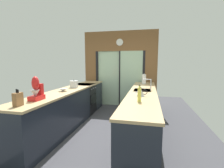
{
  "coord_description": "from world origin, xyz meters",
  "views": [
    {
      "loc": [
        1.03,
        -3.33,
        1.57
      ],
      "look_at": [
        0.05,
        0.91,
        1.0
      ],
      "focal_mm": 25.58,
      "sensor_mm": 36.0,
      "label": 1
    }
  ],
  "objects_px": {
    "oven_range": "(85,99)",
    "soap_bottle": "(139,95)",
    "knife_block": "(18,99)",
    "mixing_bowl": "(63,90)",
    "kettle": "(141,92)",
    "stand_mixer": "(36,91)",
    "stock_pot": "(74,84)",
    "paper_towel_roll": "(144,79)"
  },
  "relations": [
    {
      "from": "oven_range",
      "to": "soap_bottle",
      "type": "relative_size",
      "value": 3.19
    },
    {
      "from": "oven_range",
      "to": "knife_block",
      "type": "relative_size",
      "value": 3.5
    },
    {
      "from": "mixing_bowl",
      "to": "kettle",
      "type": "bearing_deg",
      "value": -5.55
    },
    {
      "from": "mixing_bowl",
      "to": "stand_mixer",
      "type": "distance_m",
      "value": 0.9
    },
    {
      "from": "oven_range",
      "to": "stand_mixer",
      "type": "bearing_deg",
      "value": -89.52
    },
    {
      "from": "oven_range",
      "to": "stock_pot",
      "type": "relative_size",
      "value": 4.19
    },
    {
      "from": "mixing_bowl",
      "to": "stock_pot",
      "type": "distance_m",
      "value": 0.56
    },
    {
      "from": "mixing_bowl",
      "to": "stand_mixer",
      "type": "bearing_deg",
      "value": -90.0
    },
    {
      "from": "oven_range",
      "to": "stand_mixer",
      "type": "distance_m",
      "value": 2.27
    },
    {
      "from": "kettle",
      "to": "knife_block",
      "type": "bearing_deg",
      "value": -147.46
    },
    {
      "from": "oven_range",
      "to": "paper_towel_roll",
      "type": "distance_m",
      "value": 1.98
    },
    {
      "from": "stock_pot",
      "to": "kettle",
      "type": "height_order",
      "value": "stock_pot"
    },
    {
      "from": "stand_mixer",
      "to": "kettle",
      "type": "distance_m",
      "value": 1.92
    },
    {
      "from": "kettle",
      "to": "paper_towel_roll",
      "type": "bearing_deg",
      "value": 90.05
    },
    {
      "from": "knife_block",
      "to": "oven_range",
      "type": "bearing_deg",
      "value": 90.41
    },
    {
      "from": "oven_range",
      "to": "stock_pot",
      "type": "height_order",
      "value": "stock_pot"
    },
    {
      "from": "stock_pot",
      "to": "soap_bottle",
      "type": "height_order",
      "value": "soap_bottle"
    },
    {
      "from": "soap_bottle",
      "to": "paper_towel_roll",
      "type": "bearing_deg",
      "value": 90.0
    },
    {
      "from": "stock_pot",
      "to": "kettle",
      "type": "relative_size",
      "value": 0.92
    },
    {
      "from": "stand_mixer",
      "to": "soap_bottle",
      "type": "relative_size",
      "value": 1.46
    },
    {
      "from": "stand_mixer",
      "to": "paper_towel_roll",
      "type": "xyz_separation_m",
      "value": [
        1.78,
        2.76,
        -0.02
      ]
    },
    {
      "from": "stand_mixer",
      "to": "mixing_bowl",
      "type": "bearing_deg",
      "value": 90.0
    },
    {
      "from": "mixing_bowl",
      "to": "stand_mixer",
      "type": "xyz_separation_m",
      "value": [
        0.0,
        -0.89,
        0.13
      ]
    },
    {
      "from": "mixing_bowl",
      "to": "knife_block",
      "type": "bearing_deg",
      "value": -90.0
    },
    {
      "from": "mixing_bowl",
      "to": "knife_block",
      "type": "distance_m",
      "value": 1.31
    },
    {
      "from": "mixing_bowl",
      "to": "kettle",
      "type": "distance_m",
      "value": 1.79
    },
    {
      "from": "oven_range",
      "to": "kettle",
      "type": "xyz_separation_m",
      "value": [
        1.8,
        -1.46,
        0.54
      ]
    },
    {
      "from": "stock_pot",
      "to": "knife_block",
      "type": "bearing_deg",
      "value": -90.0
    },
    {
      "from": "oven_range",
      "to": "soap_bottle",
      "type": "distance_m",
      "value": 2.7
    },
    {
      "from": "paper_towel_roll",
      "to": "stand_mixer",
      "type": "bearing_deg",
      "value": -122.83
    },
    {
      "from": "stock_pot",
      "to": "oven_range",
      "type": "bearing_deg",
      "value": 91.44
    },
    {
      "from": "oven_range",
      "to": "stock_pot",
      "type": "xyz_separation_m",
      "value": [
        0.02,
        -0.74,
        0.56
      ]
    },
    {
      "from": "mixing_bowl",
      "to": "soap_bottle",
      "type": "height_order",
      "value": "soap_bottle"
    },
    {
      "from": "soap_bottle",
      "to": "mixing_bowl",
      "type": "bearing_deg",
      "value": 160.45
    },
    {
      "from": "oven_range",
      "to": "mixing_bowl",
      "type": "xyz_separation_m",
      "value": [
        0.02,
        -1.29,
        0.5
      ]
    },
    {
      "from": "stock_pot",
      "to": "soap_bottle",
      "type": "xyz_separation_m",
      "value": [
        1.78,
        -1.19,
        0.03
      ]
    },
    {
      "from": "kettle",
      "to": "soap_bottle",
      "type": "bearing_deg",
      "value": -90.23
    },
    {
      "from": "stock_pot",
      "to": "stand_mixer",
      "type": "bearing_deg",
      "value": -90.0
    },
    {
      "from": "stand_mixer",
      "to": "soap_bottle",
      "type": "bearing_deg",
      "value": 8.4
    },
    {
      "from": "soap_bottle",
      "to": "paper_towel_roll",
      "type": "distance_m",
      "value": 2.5
    },
    {
      "from": "oven_range",
      "to": "mixing_bowl",
      "type": "distance_m",
      "value": 1.38
    },
    {
      "from": "knife_block",
      "to": "kettle",
      "type": "height_order",
      "value": "knife_block"
    }
  ]
}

